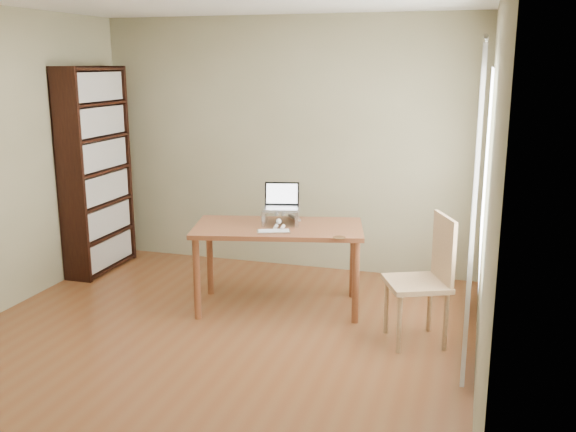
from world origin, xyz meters
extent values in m
cube|color=brown|center=(0.00, 0.00, -0.01)|extent=(4.00, 4.50, 0.02)
cube|color=#837D58|center=(0.00, 2.26, 1.30)|extent=(4.00, 0.02, 2.60)
cube|color=#837D58|center=(2.01, 0.00, 1.30)|extent=(0.02, 4.50, 2.60)
cube|color=white|center=(1.98, 0.80, 1.40)|extent=(0.01, 1.80, 1.40)
cube|color=black|center=(-1.84, 1.12, 1.05)|extent=(0.30, 0.04, 2.10)
cube|color=black|center=(-1.84, 1.98, 1.05)|extent=(0.30, 0.04, 2.10)
cube|color=black|center=(-1.98, 1.55, 1.05)|extent=(0.02, 0.90, 2.10)
cube|color=black|center=(-1.84, 1.55, 0.03)|extent=(0.30, 0.84, 0.02)
cube|color=black|center=(-1.81, 1.55, 0.20)|extent=(0.20, 0.78, 0.28)
cube|color=black|center=(-1.84, 1.55, 0.37)|extent=(0.30, 0.84, 0.03)
cube|color=black|center=(-1.81, 1.55, 0.54)|extent=(0.20, 0.78, 0.28)
cube|color=black|center=(-1.84, 1.55, 0.71)|extent=(0.30, 0.84, 0.02)
cube|color=black|center=(-1.81, 1.55, 0.88)|extent=(0.20, 0.78, 0.28)
cube|color=black|center=(-1.84, 1.55, 1.05)|extent=(0.30, 0.84, 0.02)
cube|color=black|center=(-1.81, 1.55, 1.22)|extent=(0.20, 0.78, 0.28)
cube|color=black|center=(-1.84, 1.55, 1.39)|extent=(0.30, 0.84, 0.02)
cube|color=black|center=(-1.81, 1.55, 1.56)|extent=(0.20, 0.78, 0.28)
cube|color=black|center=(-1.84, 1.55, 1.73)|extent=(0.30, 0.84, 0.02)
cube|color=black|center=(-1.81, 1.55, 1.90)|extent=(0.20, 0.78, 0.28)
cube|color=black|center=(-1.84, 1.55, 2.07)|extent=(0.30, 0.84, 0.03)
cube|color=white|center=(1.92, 0.25, 1.15)|extent=(0.03, 0.70, 2.20)
cube|color=white|center=(1.92, 1.35, 1.15)|extent=(0.03, 0.70, 2.20)
cylinder|color=silver|center=(1.92, 0.80, 2.28)|extent=(0.03, 1.90, 0.03)
cube|color=brown|center=(0.29, 1.03, 0.73)|extent=(1.58, 1.04, 0.04)
cylinder|color=brown|center=(-0.37, 1.33, 0.35)|extent=(0.06, 0.06, 0.71)
cylinder|color=brown|center=(0.96, 1.33, 0.35)|extent=(0.06, 0.06, 0.71)
cylinder|color=brown|center=(-0.37, 0.73, 0.35)|extent=(0.06, 0.06, 0.71)
cylinder|color=brown|center=(0.96, 0.73, 0.35)|extent=(0.06, 0.06, 0.71)
cube|color=silver|center=(0.15, 1.11, 0.81)|extent=(0.03, 0.25, 0.12)
cube|color=silver|center=(0.44, 1.11, 0.81)|extent=(0.03, 0.25, 0.12)
cube|color=silver|center=(0.29, 1.11, 0.88)|extent=(0.32, 0.25, 0.01)
cube|color=silver|center=(0.29, 1.11, 0.89)|extent=(0.35, 0.28, 0.02)
cube|color=black|center=(0.29, 1.23, 1.00)|extent=(0.31, 0.11, 0.20)
cube|color=white|center=(0.29, 1.23, 1.00)|extent=(0.28, 0.10, 0.17)
cube|color=silver|center=(0.32, 0.81, 0.76)|extent=(0.30, 0.21, 0.02)
cube|color=silver|center=(0.32, 0.81, 0.77)|extent=(0.27, 0.18, 0.00)
cylinder|color=#53391C|center=(0.89, 0.80, 0.75)|extent=(0.10, 0.10, 0.01)
ellipsoid|color=#3E3931|center=(0.31, 1.14, 0.82)|extent=(0.18, 0.40, 0.14)
ellipsoid|color=#3E3931|center=(0.31, 1.25, 0.81)|extent=(0.16, 0.17, 0.12)
ellipsoid|color=#3E3931|center=(0.31, 0.95, 0.84)|extent=(0.10, 0.10, 0.10)
ellipsoid|color=silver|center=(0.31, 0.99, 0.80)|extent=(0.09, 0.09, 0.08)
sphere|color=silver|center=(0.31, 0.91, 0.82)|extent=(0.05, 0.05, 0.05)
cone|color=#3E3931|center=(0.28, 0.95, 0.88)|extent=(0.03, 0.04, 0.04)
cone|color=#3E3931|center=(0.33, 0.95, 0.88)|extent=(0.03, 0.04, 0.04)
cylinder|color=silver|center=(0.28, 0.94, 0.77)|extent=(0.03, 0.09, 0.03)
cylinder|color=silver|center=(0.34, 0.94, 0.77)|extent=(0.03, 0.09, 0.03)
cylinder|color=#3E3931|center=(0.40, 1.27, 0.77)|extent=(0.14, 0.21, 0.03)
cube|color=tan|center=(1.53, 0.65, 0.48)|extent=(0.59, 0.59, 0.04)
cylinder|color=tan|center=(1.35, 0.47, 0.24)|extent=(0.04, 0.04, 0.48)
cylinder|color=tan|center=(1.71, 0.47, 0.24)|extent=(0.04, 0.04, 0.48)
cylinder|color=tan|center=(1.35, 0.83, 0.24)|extent=(0.04, 0.04, 0.48)
cylinder|color=tan|center=(1.71, 0.83, 0.24)|extent=(0.04, 0.04, 0.48)
cube|color=tan|center=(1.73, 0.65, 0.74)|extent=(0.20, 0.40, 0.53)
camera|label=1|loc=(1.93, -4.11, 2.14)|focal=40.00mm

